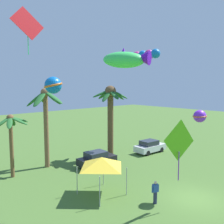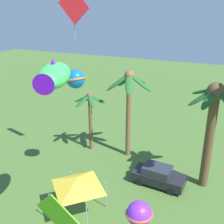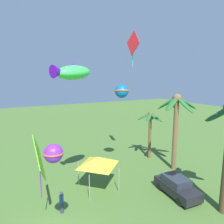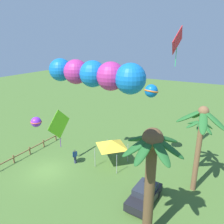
# 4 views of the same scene
# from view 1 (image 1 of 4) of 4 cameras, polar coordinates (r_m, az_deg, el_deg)

# --- Properties ---
(ground_plane) EXTENTS (120.00, 120.00, 0.00)m
(ground_plane) POSITION_cam_1_polar(r_m,az_deg,el_deg) (19.67, 18.64, -18.47)
(ground_plane) COLOR #476B2D
(palm_tree_0) EXTENTS (3.87, 4.12, 7.83)m
(palm_tree_0) POSITION_cam_1_polar(r_m,az_deg,el_deg) (24.85, -15.07, 0.72)
(palm_tree_0) COLOR brown
(palm_tree_0) RESTS_ON ground
(palm_tree_1) EXTENTS (3.72, 3.84, 8.05)m
(palm_tree_1) POSITION_cam_1_polar(r_m,az_deg,el_deg) (27.31, -0.36, 1.22)
(palm_tree_1) COLOR brown
(palm_tree_1) RESTS_ON ground
(palm_tree_2) EXTENTS (3.17, 2.81, 5.60)m
(palm_tree_2) POSITION_cam_1_polar(r_m,az_deg,el_deg) (23.20, -22.28, -3.81)
(palm_tree_2) COLOR brown
(palm_tree_2) RESTS_ON ground
(parked_car_0) EXTENTS (4.01, 1.96, 1.51)m
(parked_car_0) POSITION_cam_1_polar(r_m,az_deg,el_deg) (30.30, 8.70, -7.87)
(parked_car_0) COLOR silver
(parked_car_0) RESTS_ON ground
(parked_car_1) EXTENTS (4.00, 1.95, 1.51)m
(parked_car_1) POSITION_cam_1_polar(r_m,az_deg,el_deg) (25.19, -3.53, -10.75)
(parked_car_1) COLOR black
(parked_car_1) RESTS_ON ground
(spectator_0) EXTENTS (0.51, 0.36, 1.59)m
(spectator_0) POSITION_cam_1_polar(r_m,az_deg,el_deg) (18.03, 9.96, -17.75)
(spectator_0) COLOR #2D3351
(spectator_0) RESTS_ON ground
(festival_tent) EXTENTS (2.86, 2.86, 2.85)m
(festival_tent) POSITION_cam_1_polar(r_m,az_deg,el_deg) (18.50, -2.41, -11.53)
(festival_tent) COLOR #9E9EA3
(festival_tent) RESTS_ON ground
(kite_fish_0) EXTENTS (2.42, 3.45, 1.37)m
(kite_fish_0) POSITION_cam_1_polar(r_m,az_deg,el_deg) (16.39, 3.29, 12.04)
(kite_fish_0) COLOR #3CD959
(kite_ball_1) EXTENTS (1.42, 1.42, 0.92)m
(kite_ball_1) POSITION_cam_1_polar(r_m,az_deg,el_deg) (19.20, 19.60, -0.91)
(kite_ball_1) COLOR #812BE7
(kite_tube_2) EXTENTS (1.24, 4.53, 1.27)m
(kite_tube_2) POSITION_cam_1_polar(r_m,az_deg,el_deg) (28.83, 6.78, 12.76)
(kite_tube_2) COLOR blue
(kite_ball_3) EXTENTS (1.92, 1.92, 1.29)m
(kite_ball_3) POSITION_cam_1_polar(r_m,az_deg,el_deg) (19.26, -13.42, 6.04)
(kite_ball_3) COLOR blue
(kite_diamond_4) EXTENTS (2.61, 0.58, 3.62)m
(kite_diamond_4) POSITION_cam_1_polar(r_m,az_deg,el_deg) (20.95, -18.95, 18.66)
(kite_diamond_4) COLOR red
(kite_diamond_5) EXTENTS (2.96, 0.59, 4.10)m
(kite_diamond_5) POSITION_cam_1_polar(r_m,az_deg,el_deg) (16.62, 15.29, -6.63)
(kite_diamond_5) COLOR #5BC01A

